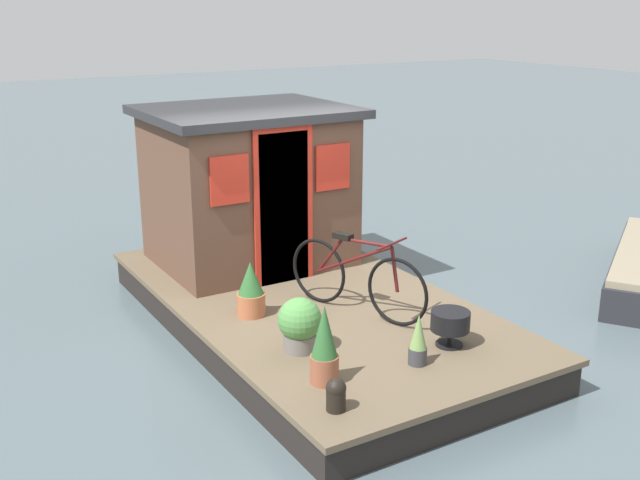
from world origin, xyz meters
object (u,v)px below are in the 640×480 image
Objects in this scene: potted_plant_basil at (418,341)px; mooring_bollard at (336,394)px; houseboat_cabin at (249,185)px; potted_plant_mint at (251,290)px; bicycle at (356,277)px; charcoal_grill at (450,322)px; potted_plant_rosemary at (324,346)px; potted_plant_sage at (300,324)px.

potted_plant_basil reaches higher than mooring_bollard.
potted_plant_mint is at bearing 154.21° from houseboat_cabin.
mooring_bollard is at bearing 141.89° from bicycle.
potted_plant_mint is 1.57× the size of charcoal_grill.
potted_plant_rosemary reaches higher than potted_plant_basil.
bicycle reaches higher than potted_plant_basil.
houseboat_cabin is 3.26m from charcoal_grill.
charcoal_grill is (-3.14, -0.50, -0.71)m from houseboat_cabin.
bicycle is at bearing -8.13° from potted_plant_basil.
potted_plant_rosemary reaches higher than mooring_bollard.
houseboat_cabin is 6.41× the size of charcoal_grill.
potted_plant_basil is at bearing 171.87° from bicycle.
mooring_bollard is at bearing 164.97° from potted_plant_sage.
charcoal_grill is (-1.59, -1.25, -0.04)m from potted_plant_mint.
potted_plant_sage is (-2.52, 0.73, -0.68)m from houseboat_cabin.
potted_plant_rosemary is at bearing 164.72° from houseboat_cabin.
mooring_bollard is (-3.59, 1.02, -0.80)m from houseboat_cabin.
charcoal_grill is at bearing -73.39° from mooring_bollard.
bicycle is 5.83× the size of mooring_bollard.
bicycle reaches higher than mooring_bollard.
charcoal_grill is (-0.62, -1.23, -0.03)m from potted_plant_sage.
potted_plant_rosemary is at bearing 136.49° from bicycle.
potted_plant_basil is at bearing -135.94° from potted_plant_sage.
bicycle is 1.53m from potted_plant_rosemary.
houseboat_cabin is 1.85m from potted_plant_mint.
houseboat_cabin is 3.36× the size of potted_plant_rosemary.
bicycle is 2.29× the size of potted_plant_rosemary.
houseboat_cabin is at bearing -25.79° from potted_plant_mint.
houseboat_cabin is at bearing -15.89° from mooring_bollard.
potted_plant_rosemary is 1.61m from potted_plant_mint.
potted_plant_mint is at bearing 23.68° from potted_plant_basil.
charcoal_grill is 1.59m from mooring_bollard.
potted_plant_basil is 1.29× the size of charcoal_grill.
potted_plant_rosemary is at bearing 168.64° from potted_plant_sage.
charcoal_grill is at bearing -73.12° from potted_plant_basil.
potted_plant_rosemary is (-3.16, 0.86, -0.62)m from houseboat_cabin.
potted_plant_mint is at bearing -7.62° from mooring_bollard.
potted_plant_basil is 0.68× the size of potted_plant_rosemary.
houseboat_cabin is 4.62× the size of potted_plant_sage.
houseboat_cabin reaches higher than mooring_bollard.
bicycle reaches higher than charcoal_grill.
potted_plant_mint is (0.50, 0.94, -0.11)m from bicycle.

